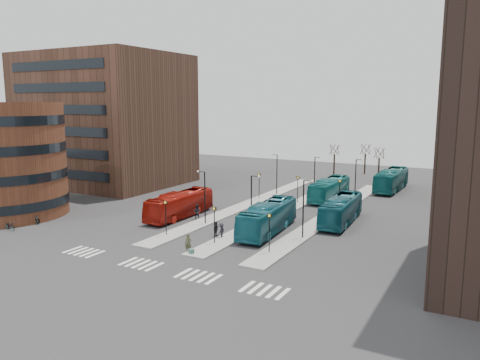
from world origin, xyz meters
The scene contains 23 objects.
ground centered at (0.00, 0.00, 0.00)m, with size 160.00×160.00×0.00m, color #2A2A2D.
island_left centered at (-4.00, 30.00, 0.07)m, with size 2.50×45.00×0.15m, color gray.
island_mid centered at (2.00, 30.00, 0.07)m, with size 2.50×45.00×0.15m, color gray.
island_right centered at (8.00, 30.00, 0.07)m, with size 2.50×45.00×0.15m, color gray.
suitcase centered at (1.46, 8.16, 0.28)m, with size 0.44×0.35×0.55m, color navy.
red_bus centered at (-8.03, 19.45, 1.57)m, with size 2.64×11.27×3.14m, color #9D150C.
teal_bus_a centered at (4.40, 18.46, 1.64)m, with size 2.76×11.80×3.29m, color #155C6C.
teal_bus_b centered at (4.79, 38.35, 1.58)m, with size 2.65×11.31×3.15m, color #156B6C.
teal_bus_c centered at (10.17, 26.22, 1.58)m, with size 2.65×11.33×3.15m, color #145664.
teal_bus_d centered at (11.17, 50.20, 1.72)m, with size 2.89×12.36×3.44m, color #135F61.
traveller centered at (0.81, 8.60, 0.89)m, with size 0.65×0.43×1.79m, color #424328.
commuter_a centered at (-5.61, 19.57, 0.91)m, with size 0.88×0.69×1.82m, color black.
commuter_b centered at (0.23, 14.50, 0.79)m, with size 0.93×0.39×1.58m, color black.
commuter_c centered at (1.14, 14.05, 0.82)m, with size 1.06×0.61×1.64m, color black.
bicycle_near centered at (-21.00, 5.56, 0.48)m, with size 0.63×1.81×0.95m, color gray.
bicycle_mid centered at (-21.00, 8.63, 0.53)m, with size 0.50×1.76×1.06m, color gray.
bicycle_far centered at (-21.00, 8.49, 0.46)m, with size 0.61×1.76×0.92m, color gray.
crosswalk_stripes centered at (1.75, 4.00, 0.01)m, with size 22.35×2.40×0.01m.
round_building centered at (-28.00, 10.00, 6.99)m, with size 15.16×15.16×14.00m.
office_block centered at (-34.00, 33.98, 11.00)m, with size 25.00×20.12×22.00m.
sign_poles centered at (1.60, 23.00, 2.41)m, with size 12.45×22.12×3.65m.
lamp_posts centered at (2.64, 28.00, 3.58)m, with size 14.04×20.24×6.12m.
bare_trees centered at (2.67, 62.67, 2.72)m, with size 10.97×8.14×5.90m.
Camera 1 is at (25.44, -26.13, 13.96)m, focal length 35.00 mm.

